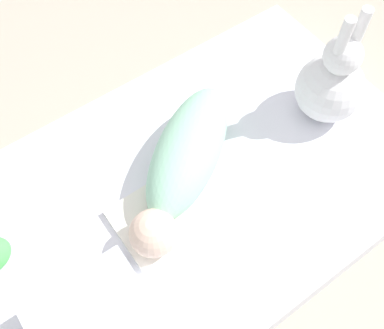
# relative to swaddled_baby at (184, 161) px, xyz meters

# --- Properties ---
(ground_plane) EXTENTS (12.00, 12.00, 0.00)m
(ground_plane) POSITION_rel_swaddled_baby_xyz_m (-0.01, 0.04, -0.29)
(ground_plane) COLOR #B2A893
(bed_mattress) EXTENTS (1.41, 0.89, 0.21)m
(bed_mattress) POSITION_rel_swaddled_baby_xyz_m (-0.01, 0.04, -0.19)
(bed_mattress) COLOR white
(bed_mattress) RESTS_ON ground_plane
(burp_cloth) EXTENTS (0.19, 0.21, 0.02)m
(burp_cloth) POSITION_rel_swaddled_baby_xyz_m (0.17, 0.08, -0.07)
(burp_cloth) COLOR white
(burp_cloth) RESTS_ON bed_mattress
(swaddled_baby) EXTENTS (0.53, 0.42, 0.16)m
(swaddled_baby) POSITION_rel_swaddled_baby_xyz_m (0.00, 0.00, 0.00)
(swaddled_baby) COLOR #99D6B2
(swaddled_baby) RESTS_ON bed_mattress
(bunny_plush) EXTENTS (0.21, 0.21, 0.39)m
(bunny_plush) POSITION_rel_swaddled_baby_xyz_m (-0.50, 0.06, 0.05)
(bunny_plush) COLOR white
(bunny_plush) RESTS_ON bed_mattress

